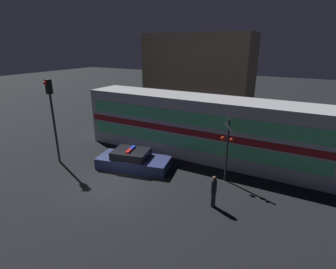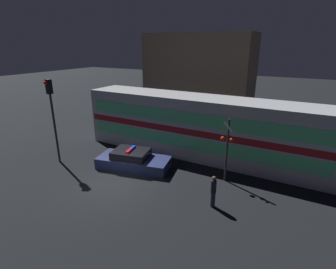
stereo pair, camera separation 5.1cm
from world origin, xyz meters
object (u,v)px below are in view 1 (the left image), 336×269
object	(u,v)px
crossing_signal_near	(227,146)
train	(199,127)
traffic_light_corner	(52,108)
pedestrian	(214,191)
police_car	(133,160)

from	to	relation	value
crossing_signal_near	train	bearing A→B (deg)	135.10
traffic_light_corner	crossing_signal_near	bearing A→B (deg)	15.14
pedestrian	crossing_signal_near	distance (m)	3.08
train	pedestrian	world-z (taller)	train
train	pedestrian	xyz separation A→B (m)	(3.08, -5.58, -1.26)
crossing_signal_near	police_car	bearing A→B (deg)	-168.67
train	police_car	size ratio (longest dim) A/B	3.51
pedestrian	traffic_light_corner	xyz separation A→B (m)	(-10.87, -0.09, 2.89)
pedestrian	police_car	bearing A→B (deg)	164.61
train	crossing_signal_near	bearing A→B (deg)	-44.90
police_car	pedestrian	world-z (taller)	pedestrian
traffic_light_corner	police_car	bearing A→B (deg)	19.40
crossing_signal_near	traffic_light_corner	distance (m)	11.10
police_car	crossing_signal_near	size ratio (longest dim) A/B	1.32
train	police_car	xyz separation A→B (m)	(-2.88, -3.94, -1.62)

